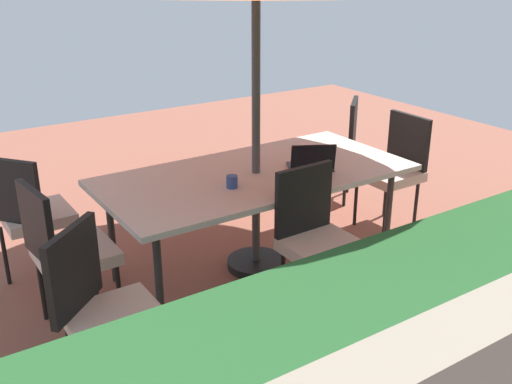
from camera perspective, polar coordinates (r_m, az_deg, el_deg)
The scene contains 11 objects.
ground_plane at distance 4.59m, azimuth 0.00°, elevation -7.27°, with size 10.00×10.00×0.02m, color #935442.
hedge_row at distance 3.09m, azimuth 22.04°, elevation -13.54°, with size 6.30×0.86×1.03m, color #235628.
dining_table at distance 4.29m, azimuth 0.00°, elevation 1.33°, with size 2.24×1.09×0.77m.
chair_southwest at distance 5.71m, azimuth 7.70°, elevation 4.60°, with size 0.59×0.59×0.98m.
chair_north at distance 3.82m, azimuth 5.90°, elevation -4.21°, with size 0.46×0.46×0.98m.
chair_northeast at distance 3.16m, azimuth -14.38°, elevation -10.77°, with size 0.59×0.59×0.98m.
chair_west at distance 5.19m, azimuth 13.09°, elevation 2.43°, with size 0.46×0.46×0.98m.
chair_east at distance 3.83m, azimuth -17.86°, elevation -5.13°, with size 0.48×0.47×0.98m.
chair_southeast at distance 4.46m, azimuth -20.83°, elevation -1.70°, with size 0.58×0.58×0.98m.
laptop at distance 4.33m, azimuth 5.30°, elevation 2.74°, with size 0.40×0.37×0.21m.
cup at distance 3.97m, azimuth -2.32°, elevation 1.00°, with size 0.08×0.08×0.08m, color #334C99.
Camera 1 is at (2.22, 3.35, 2.22)m, focal length 41.70 mm.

